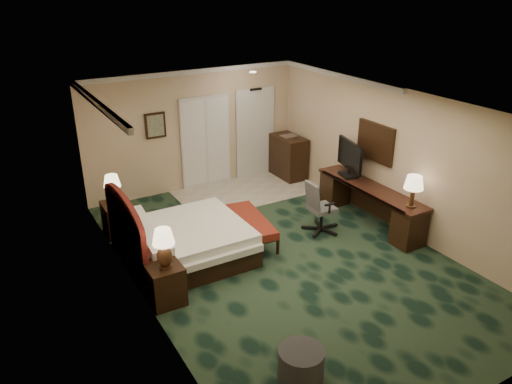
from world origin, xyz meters
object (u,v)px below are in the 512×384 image
nightstand_far (118,218)px  tv (350,159)px  desk (369,205)px  minibar (288,157)px  lamp_far (113,190)px  bed_bench (251,230)px  bed (188,243)px  ottoman (301,364)px  desk_chair (322,206)px  nightstand_near (165,283)px  lamp_near (164,248)px

nightstand_far → tv: size_ratio=0.65×
desk → minibar: minibar is taller
lamp_far → bed_bench: bearing=-36.6°
tv → minibar: (-0.01, 2.20, -0.62)m
bed → ottoman: size_ratio=3.39×
desk → desk_chair: bearing=170.1°
nightstand_far → desk: (4.43, -2.03, 0.07)m
nightstand_far → bed_bench: size_ratio=0.43×
desk → desk_chair: 1.05m
nightstand_far → desk: bearing=-24.6°
nightstand_far → minibar: size_ratio=0.61×
bed → nightstand_near: size_ratio=3.09×
desk_chair → nightstand_far: bearing=154.5°
tv → lamp_far: bearing=177.1°
ottoman → desk: 4.53m
desk_chair → minibar: desk_chair is taller
desk_chair → nightstand_near: bearing=-166.0°
lamp_far → desk_chair: lamp_far is taller
nightstand_near → bed_bench: bearing=25.3°
lamp_near → minibar: size_ratio=0.61×
ottoman → desk_chair: 3.91m
nightstand_near → lamp_far: lamp_far is taller
nightstand_near → bed_bench: nightstand_near is taller
lamp_near → tv: (4.41, 1.21, 0.20)m
desk_chair → lamp_near: bearing=-165.0°
bed → desk: (3.64, -0.50, 0.07)m
ottoman → nightstand_near: bearing=110.5°
lamp_near → desk_chair: (3.38, 0.71, -0.42)m
nightstand_near → lamp_far: bearing=90.8°
lamp_far → bed_bench: 2.63m
nightstand_far → minibar: 4.50m
lamp_near → tv: 4.57m
nightstand_near → tv: (4.42, 1.15, 0.82)m
nightstand_near → ottoman: nightstand_near is taller
minibar → nightstand_far: bearing=-169.3°
nightstand_near → minibar: size_ratio=0.62×
desk → tv: size_ratio=2.75×
bed_bench → tv: tv is taller
lamp_near → bed: bearing=53.1°
lamp_far → minibar: lamp_far is taller
nightstand_near → minibar: (4.41, 3.34, 0.19)m
desk_chair → ottoman: bearing=-127.4°
lamp_near → bed_bench: size_ratio=0.43×
nightstand_near → desk: 4.45m
nightstand_near → nightstand_far: size_ratio=1.01×
lamp_near → desk: 4.48m
nightstand_near → bed_bench: 2.23m
bed → minibar: 4.33m
bed → nightstand_far: nightstand_far is taller
desk → lamp_near: bearing=-173.1°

